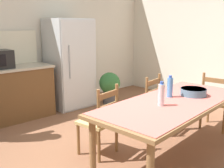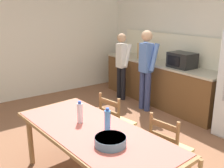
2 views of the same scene
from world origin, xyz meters
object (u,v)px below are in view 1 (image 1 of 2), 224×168
refrigerator (70,64)px  potted_plant (110,86)px  chair_side_far_right (145,105)px  chair_head_end (216,102)px  chair_side_far_left (100,121)px  bottle_near_centre (161,95)px  serving_bowl (193,91)px  bottle_off_centre (170,87)px  dining_table (173,106)px

refrigerator → potted_plant: refrigerator is taller
refrigerator → chair_side_far_right: bearing=-88.3°
chair_head_end → chair_side_far_left: (-1.90, 0.60, 0.00)m
chair_head_end → bottle_near_centre: bearing=86.8°
serving_bowl → chair_side_far_right: (0.04, 0.82, -0.37)m
bottle_off_centre → dining_table: bearing=-128.8°
dining_table → serving_bowl: (0.38, -0.04, 0.12)m
potted_plant → dining_table: bearing=-114.9°
refrigerator → bottle_off_centre: bearing=-96.0°
refrigerator → bottle_off_centre: 2.59m
refrigerator → chair_side_far_right: (0.06, -1.91, -0.43)m
dining_table → serving_bowl: size_ratio=6.93×
bottle_off_centre → potted_plant: size_ratio=0.40×
potted_plant → chair_side_far_left: bearing=-135.5°
bottle_near_centre → chair_side_far_left: bottle_near_centre is taller
chair_side_far_right → potted_plant: 1.61m
chair_head_end → chair_side_far_left: 1.99m
bottle_off_centre → chair_side_far_left: 0.97m
chair_side_far_right → potted_plant: size_ratio=1.36×
refrigerator → serving_bowl: refrigerator is taller
serving_bowl → chair_head_end: chair_head_end is taller
bottle_off_centre → refrigerator: bearing=84.0°
bottle_off_centre → potted_plant: 2.40m
potted_plant → chair_head_end: bearing=-81.8°
dining_table → chair_side_far_left: 0.92m
dining_table → chair_head_end: (1.36, 0.11, -0.24)m
refrigerator → potted_plant: (0.68, -0.43, -0.49)m
dining_table → chair_side_far_right: bearing=61.5°
bottle_off_centre → chair_side_far_left: size_ratio=0.30×
serving_bowl → refrigerator: bearing=90.3°
bottle_near_centre → chair_side_far_right: (0.69, 0.81, -0.44)m
refrigerator → dining_table: (-0.37, -2.70, -0.19)m
chair_side_far_right → refrigerator: bearing=-97.2°
chair_side_far_left → potted_plant: chair_side_far_left is taller
chair_head_end → refrigerator: bearing=13.3°
serving_bowl → chair_head_end: size_ratio=0.35×
refrigerator → serving_bowl: 2.73m
bottle_off_centre → serving_bowl: size_ratio=0.84×
refrigerator → chair_head_end: (1.00, -2.59, -0.43)m
dining_table → chair_head_end: 1.39m
refrigerator → potted_plant: 0.94m
dining_table → chair_side_far_left: size_ratio=2.44×
bottle_off_centre → serving_bowl: bottle_off_centre is taller
chair_side_far_right → chair_head_end: bearing=135.3°
bottle_near_centre → potted_plant: 2.69m
chair_side_far_right → serving_bowl: bearing=78.0°
bottle_off_centre → chair_head_end: bearing=-0.6°
bottle_near_centre → chair_head_end: bottle_near_centre is taller
dining_table → bottle_off_centre: size_ratio=8.22×
refrigerator → chair_side_far_left: (-0.91, -1.99, -0.43)m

